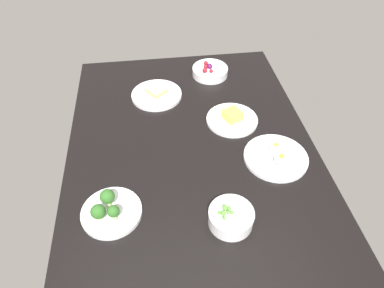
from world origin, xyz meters
TOP-DOWN VIEW (x-y plane):
  - dining_table at (0.00, 0.00)cm, footprint 125.18×87.97cm
  - bowl_peas at (32.05, 7.01)cm, footprint 13.33×13.33cm
  - plate_sandwich at (-32.39, -10.63)cm, footprint 20.99×20.99cm
  - plate_broccoli at (24.57, -27.79)cm, footprint 18.14×18.14cm
  - plate_cheese at (-12.62, 17.32)cm, footprint 19.84×19.84cm
  - bowl_berries at (-45.32, 14.24)cm, footprint 16.02×16.02cm
  - plate_eggs at (9.10, 28.05)cm, footprint 22.09×22.09cm

SIDE VIEW (x-z plane):
  - dining_table at x=0.00cm, z-range 0.00..4.00cm
  - plate_eggs at x=9.10cm, z-range 2.64..7.48cm
  - plate_cheese at x=-12.62cm, z-range 2.76..7.49cm
  - plate_sandwich at x=-32.39cm, z-range 2.91..7.54cm
  - plate_broccoli at x=24.57cm, z-range 2.10..10.02cm
  - bowl_berries at x=-45.32cm, z-range 3.36..9.03cm
  - bowl_peas at x=32.05cm, z-range 3.64..10.10cm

